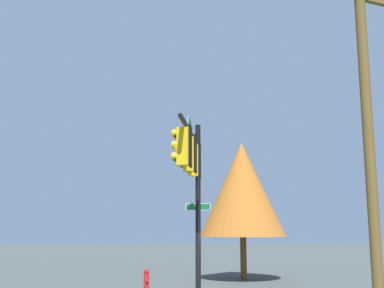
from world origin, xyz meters
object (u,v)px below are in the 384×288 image
(fire_hydrant, at_px, (146,279))
(tree_near, at_px, (242,189))
(utility_pole, at_px, (369,145))
(signal_pole_assembly, at_px, (192,172))

(fire_hydrant, bearing_deg, tree_near, 111.97)
(utility_pole, height_order, tree_near, utility_pole)
(signal_pole_assembly, distance_m, utility_pole, 6.66)
(signal_pole_assembly, bearing_deg, tree_near, 150.87)
(utility_pole, bearing_deg, fire_hydrant, -165.28)
(signal_pole_assembly, height_order, fire_hydrant, signal_pole_assembly)
(fire_hydrant, bearing_deg, signal_pole_assembly, 5.19)
(signal_pole_assembly, xyz_separation_m, tree_near, (-8.60, 4.79, 0.19))
(signal_pole_assembly, distance_m, fire_hydrant, 7.66)
(signal_pole_assembly, xyz_separation_m, fire_hydrant, (-6.43, -0.58, -4.11))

